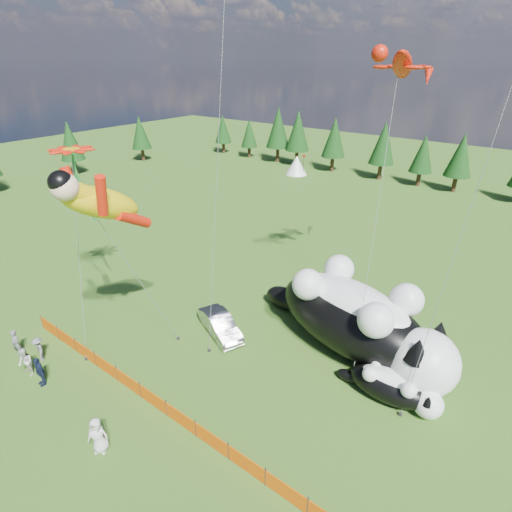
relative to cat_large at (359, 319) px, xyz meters
The scene contains 15 objects.
ground 9.94m from the cat_large, 131.22° to the right, with size 160.00×160.00×0.00m, color #183D0B.
safety_fence 12.22m from the cat_large, 121.80° to the right, with size 22.06×0.06×1.10m.
tree_line 38.30m from the cat_large, 99.58° to the left, with size 90.00×4.00×8.00m, color black, non-canonical shape.
cat_large is the anchor object (origin of this frame).
cat_small 4.32m from the cat_large, 38.26° to the right, with size 5.54×2.11×2.00m.
car 8.65m from the cat_large, 154.34° to the right, with size 1.44×4.12×1.36m, color #A9A8AD.
spectator_a 20.27m from the cat_large, 141.82° to the right, with size 0.66×0.43×1.80m, color #5C5D62.
spectator_b 18.99m from the cat_large, 136.84° to the right, with size 0.86×0.51×1.76m, color beige.
spectator_c 17.97m from the cat_large, 134.21° to the right, with size 1.04×0.53×1.78m, color #121B32.
spectator_d 18.81m from the cat_large, 140.58° to the right, with size 1.00×0.52×1.55m, color #5C5D62.
spectator_e 14.86m from the cat_large, 115.25° to the right, with size 0.94×0.61×1.93m, color beige.
superhero_kite 15.45m from the cat_large, 140.40° to the right, with size 4.62×5.53×12.15m.
gecko_kite 14.20m from the cat_large, 104.84° to the left, with size 4.40×10.42×17.50m.
flower_kite 19.38m from the cat_large, 157.40° to the right, with size 5.43×5.48×12.21m.
diamond_kite_a 17.79m from the cat_large, 160.94° to the right, with size 0.86×3.59×20.00m.
Camera 1 is at (13.05, -11.74, 16.04)m, focal length 28.00 mm.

